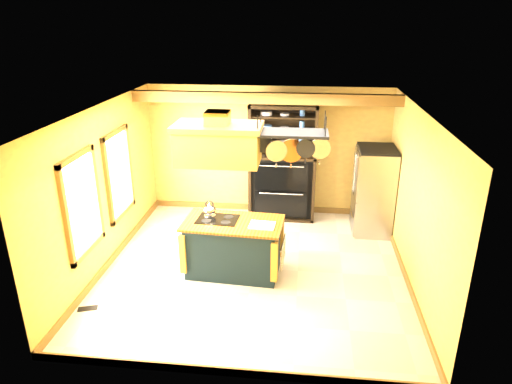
% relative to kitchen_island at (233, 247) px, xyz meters
% --- Properties ---
extents(floor, '(5.00, 5.00, 0.00)m').
position_rel_kitchen_island_xyz_m(floor, '(0.33, 0.14, -0.47)').
color(floor, beige).
rests_on(floor, ground).
extents(ceiling, '(5.00, 5.00, 0.00)m').
position_rel_kitchen_island_xyz_m(ceiling, '(0.33, 0.14, 2.23)').
color(ceiling, white).
rests_on(ceiling, wall_back).
extents(wall_back, '(5.00, 0.02, 2.70)m').
position_rel_kitchen_island_xyz_m(wall_back, '(0.33, 2.64, 0.88)').
color(wall_back, gold).
rests_on(wall_back, floor).
extents(wall_front, '(5.00, 0.02, 2.70)m').
position_rel_kitchen_island_xyz_m(wall_front, '(0.33, -2.36, 0.88)').
color(wall_front, gold).
rests_on(wall_front, floor).
extents(wall_left, '(0.02, 5.00, 2.70)m').
position_rel_kitchen_island_xyz_m(wall_left, '(-2.17, 0.14, 0.88)').
color(wall_left, gold).
rests_on(wall_left, floor).
extents(wall_right, '(0.02, 5.00, 2.70)m').
position_rel_kitchen_island_xyz_m(wall_right, '(2.83, 0.14, 0.88)').
color(wall_right, gold).
rests_on(wall_right, floor).
extents(ceiling_beam, '(5.00, 0.15, 0.20)m').
position_rel_kitchen_island_xyz_m(ceiling_beam, '(0.33, 1.84, 2.12)').
color(ceiling_beam, brown).
rests_on(ceiling_beam, ceiling).
extents(window_near, '(0.06, 1.06, 1.56)m').
position_rel_kitchen_island_xyz_m(window_near, '(-2.13, -0.66, 0.93)').
color(window_near, brown).
rests_on(window_near, wall_left).
extents(window_far, '(0.06, 1.06, 1.56)m').
position_rel_kitchen_island_xyz_m(window_far, '(-2.13, 0.74, 0.93)').
color(window_far, brown).
rests_on(window_far, wall_left).
extents(kitchen_island, '(1.64, 0.98, 1.11)m').
position_rel_kitchen_island_xyz_m(kitchen_island, '(0.00, 0.00, 0.00)').
color(kitchen_island, black).
rests_on(kitchen_island, floor).
extents(range_hood, '(1.32, 0.75, 0.80)m').
position_rel_kitchen_island_xyz_m(range_hood, '(-0.20, -0.00, 1.76)').
color(range_hood, '#C07930').
rests_on(range_hood, ceiling).
extents(pot_rack, '(1.16, 0.54, 0.78)m').
position_rel_kitchen_island_xyz_m(pot_rack, '(0.91, 0.01, 1.83)').
color(pot_rack, black).
rests_on(pot_rack, ceiling).
extents(refrigerator, '(0.72, 0.85, 1.66)m').
position_rel_kitchen_island_xyz_m(refrigerator, '(2.45, 1.85, 0.34)').
color(refrigerator, '#9B9FA4').
rests_on(refrigerator, floor).
extents(hutch, '(1.36, 0.61, 2.40)m').
position_rel_kitchen_island_xyz_m(hutch, '(0.66, 2.37, 0.45)').
color(hutch, black).
rests_on(hutch, floor).
extents(floor_register, '(0.30, 0.20, 0.01)m').
position_rel_kitchen_island_xyz_m(floor_register, '(-1.97, -1.27, -0.46)').
color(floor_register, black).
rests_on(floor_register, floor).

